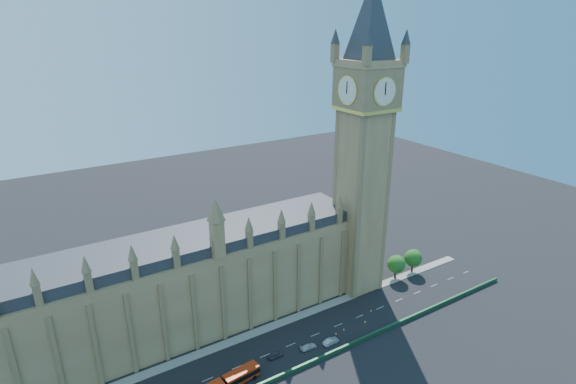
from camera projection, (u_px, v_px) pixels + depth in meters
ground at (278, 350)px, 118.91m from camera, size 400.00×400.00×0.00m
palace_westminster at (155, 293)px, 119.28m from camera, size 120.00×20.00×28.00m
elizabeth_tower at (365, 122)px, 129.71m from camera, size 20.59×20.59×105.00m
bridge_parapet at (297, 369)px, 111.52m from camera, size 160.00×0.60×1.20m
kerb_north at (261, 330)px, 126.45m from camera, size 160.00×3.00×0.16m
tree_east_near at (397, 264)px, 150.70m from camera, size 6.00×6.00×8.50m
tree_east_far at (413, 257)px, 154.64m from camera, size 6.00×6.00×8.50m
car_grey at (275, 355)px, 116.07m from camera, size 4.22×1.75×1.43m
car_silver at (331, 341)px, 121.07m from camera, size 4.71×1.83×1.53m
car_white at (309, 347)px, 119.13m from camera, size 4.62×2.04×1.32m
cone_a at (344, 330)px, 126.34m from camera, size 0.48×0.48×0.67m
cone_b at (336, 334)px, 124.62m from camera, size 0.45×0.45×0.64m
cone_c at (365, 322)px, 129.52m from camera, size 0.54×0.54×0.80m
cone_d at (371, 311)px, 134.56m from camera, size 0.58×0.58×0.70m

